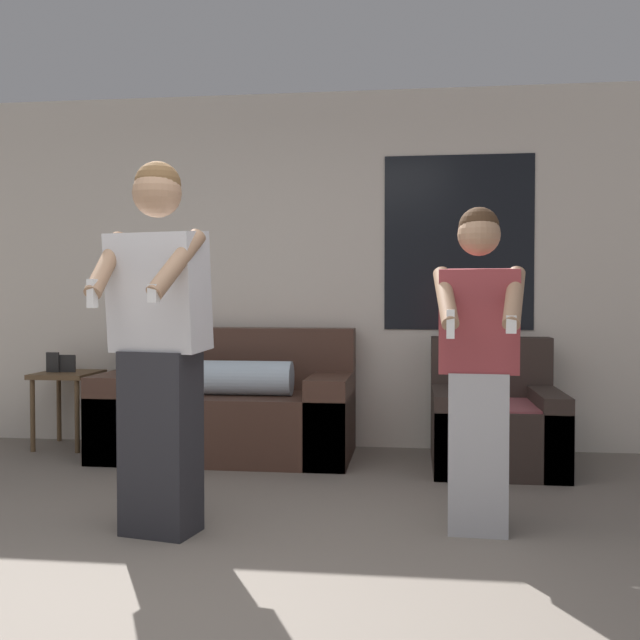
{
  "coord_description": "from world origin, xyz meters",
  "views": [
    {
      "loc": [
        0.91,
        -2.53,
        1.14
      ],
      "look_at": [
        0.46,
        1.04,
        1.03
      ],
      "focal_mm": 42.0,
      "sensor_mm": 36.0,
      "label": 1
    }
  ],
  "objects_px": {
    "armchair": "(495,424)",
    "side_table": "(67,383)",
    "person_right": "(478,367)",
    "couch": "(228,410)",
    "person_left": "(159,345)"
  },
  "relations": [
    {
      "from": "couch",
      "to": "side_table",
      "type": "relative_size",
      "value": 2.47
    },
    {
      "from": "couch",
      "to": "person_right",
      "type": "bearing_deg",
      "value": -43.57
    },
    {
      "from": "person_right",
      "to": "armchair",
      "type": "bearing_deg",
      "value": 80.79
    },
    {
      "from": "side_table",
      "to": "person_left",
      "type": "xyz_separation_m",
      "value": [
        1.41,
        -1.94,
        0.43
      ]
    },
    {
      "from": "couch",
      "to": "person_right",
      "type": "xyz_separation_m",
      "value": [
        1.64,
        -1.56,
        0.47
      ]
    },
    {
      "from": "couch",
      "to": "person_left",
      "type": "relative_size",
      "value": 1.0
    },
    {
      "from": "armchair",
      "to": "side_table",
      "type": "bearing_deg",
      "value": 175.26
    },
    {
      "from": "person_left",
      "to": "couch",
      "type": "bearing_deg",
      "value": 93.68
    },
    {
      "from": "armchair",
      "to": "person_left",
      "type": "relative_size",
      "value": 0.51
    },
    {
      "from": "couch",
      "to": "side_table",
      "type": "height_order",
      "value": "couch"
    },
    {
      "from": "armchair",
      "to": "person_right",
      "type": "bearing_deg",
      "value": -99.21
    },
    {
      "from": "person_right",
      "to": "side_table",
      "type": "bearing_deg",
      "value": 149.64
    },
    {
      "from": "couch",
      "to": "person_right",
      "type": "height_order",
      "value": "person_right"
    },
    {
      "from": "side_table",
      "to": "person_right",
      "type": "bearing_deg",
      "value": -30.36
    },
    {
      "from": "armchair",
      "to": "side_table",
      "type": "xyz_separation_m",
      "value": [
        -3.17,
        0.26,
        0.2
      ]
    }
  ]
}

